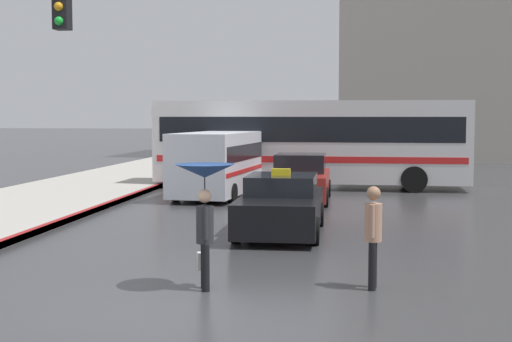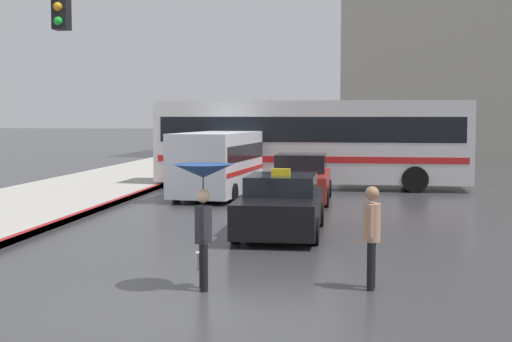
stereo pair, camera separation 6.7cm
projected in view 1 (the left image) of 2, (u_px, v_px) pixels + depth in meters
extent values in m
plane|color=#38383A|center=(160.00, 315.00, 9.90)|extent=(300.00, 300.00, 0.00)
cube|color=black|center=(281.00, 211.00, 16.68)|extent=(1.80, 4.26, 0.76)
cube|color=black|center=(282.00, 184.00, 16.84)|extent=(1.58, 1.92, 0.45)
cylinder|color=black|center=(315.00, 231.00, 15.28)|extent=(0.20, 0.60, 0.60)
cylinder|color=black|center=(236.00, 229.00, 15.50)|extent=(0.20, 0.60, 0.60)
cylinder|color=black|center=(320.00, 214.00, 17.89)|extent=(0.20, 0.60, 0.60)
cylinder|color=black|center=(252.00, 213.00, 18.11)|extent=(0.20, 0.60, 0.60)
cube|color=yellow|center=(281.00, 172.00, 16.61)|extent=(0.44, 0.16, 0.16)
cube|color=maroon|center=(300.00, 184.00, 23.09)|extent=(1.80, 4.37, 0.78)
cube|color=black|center=(301.00, 163.00, 23.25)|extent=(1.58, 1.97, 0.59)
cylinder|color=black|center=(325.00, 197.00, 21.66)|extent=(0.20, 0.60, 0.60)
cylinder|color=black|center=(269.00, 196.00, 21.88)|extent=(0.20, 0.60, 0.60)
cylinder|color=black|center=(328.00, 188.00, 24.34)|extent=(0.20, 0.60, 0.60)
cylinder|color=black|center=(278.00, 188.00, 24.56)|extent=(0.20, 0.60, 0.60)
cube|color=silver|center=(217.00, 162.00, 24.36)|extent=(2.52, 5.38, 2.05)
cube|color=black|center=(217.00, 152.00, 24.33)|extent=(2.50, 4.97, 0.53)
cube|color=red|center=(217.00, 170.00, 24.38)|extent=(2.52, 5.18, 0.14)
cylinder|color=black|center=(232.00, 193.00, 22.69)|extent=(0.26, 0.65, 0.63)
cylinder|color=black|center=(176.00, 192.00, 23.12)|extent=(0.26, 0.65, 0.63)
cylinder|color=black|center=(255.00, 184.00, 25.72)|extent=(0.26, 0.65, 0.63)
cylinder|color=black|center=(205.00, 183.00, 26.16)|extent=(0.26, 0.65, 0.63)
cube|color=silver|center=(310.00, 141.00, 27.40)|extent=(11.90, 2.76, 3.08)
cube|color=black|center=(310.00, 129.00, 27.36)|extent=(11.31, 2.77, 0.94)
cube|color=red|center=(310.00, 158.00, 27.45)|extent=(11.55, 2.78, 0.24)
cylinder|color=black|center=(198.00, 177.00, 26.94)|extent=(0.97, 0.30, 0.96)
cylinder|color=black|center=(212.00, 172.00, 29.30)|extent=(0.97, 0.30, 0.96)
cylinder|color=black|center=(414.00, 179.00, 25.74)|extent=(0.97, 0.30, 0.96)
cylinder|color=black|center=(410.00, 174.00, 28.10)|extent=(0.97, 0.30, 0.96)
cylinder|color=black|center=(206.00, 268.00, 11.19)|extent=(0.15, 0.15, 0.75)
cylinder|color=black|center=(204.00, 265.00, 11.41)|extent=(0.15, 0.15, 0.75)
cylinder|color=#28282D|center=(205.00, 225.00, 11.25)|extent=(0.35, 0.35, 0.59)
sphere|color=#DBAD89|center=(205.00, 196.00, 11.21)|extent=(0.22, 0.22, 0.22)
cylinder|color=#28282D|center=(206.00, 224.00, 11.07)|extent=(0.09, 0.09, 0.50)
cylinder|color=#28282D|center=(204.00, 220.00, 11.42)|extent=(0.09, 0.09, 0.50)
cone|color=navy|center=(205.00, 171.00, 11.18)|extent=(0.95, 0.95, 0.21)
cylinder|color=black|center=(205.00, 192.00, 11.21)|extent=(0.02, 0.02, 0.66)
cube|color=white|center=(201.00, 261.00, 11.54)|extent=(0.15, 0.20, 0.28)
cylinder|color=black|center=(373.00, 264.00, 11.47)|extent=(0.13, 0.13, 0.77)
cylinder|color=black|center=(372.00, 267.00, 11.26)|extent=(0.13, 0.13, 0.77)
cylinder|color=tan|center=(373.00, 222.00, 11.31)|extent=(0.31, 0.31, 0.61)
sphere|color=#997051|center=(374.00, 193.00, 11.28)|extent=(0.22, 0.22, 0.22)
cylinder|color=tan|center=(374.00, 218.00, 11.48)|extent=(0.08, 0.08, 0.52)
cylinder|color=tan|center=(372.00, 221.00, 11.14)|extent=(0.08, 0.08, 0.52)
cube|color=black|center=(62.00, 8.00, 13.03)|extent=(0.28, 0.28, 0.80)
sphere|color=orange|center=(58.00, 6.00, 12.87)|extent=(0.16, 0.16, 0.16)
sphere|color=green|center=(59.00, 21.00, 12.89)|extent=(0.16, 0.16, 0.16)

